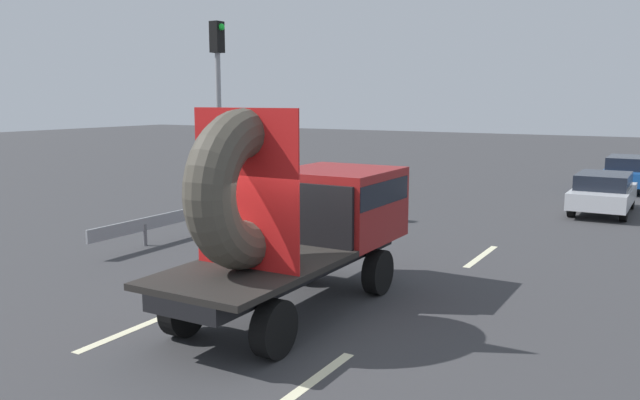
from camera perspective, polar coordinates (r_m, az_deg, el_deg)
The scene contains 10 objects.
ground_plane at distance 10.58m, azimuth -5.04°, elevation -11.15°, with size 120.00×120.00×0.00m, color #38383A.
flatbed_truck at distance 11.14m, azimuth -1.49°, elevation -1.09°, with size 2.02×5.57×3.51m.
distant_sedan at distance 22.42m, azimuth 23.93°, elevation 0.68°, with size 1.70×3.96×1.29m.
traffic_light at distance 19.54m, azimuth -9.04°, elevation 9.46°, with size 0.42×0.36×5.89m.
guardrail at distance 20.57m, azimuth -4.76°, elevation 0.28°, with size 0.10×14.23×0.71m.
lane_dash_left_near at distance 10.95m, azimuth -15.60°, elevation -10.74°, with size 2.63×0.16×0.01m, color beige.
lane_dash_left_far at distance 16.93m, azimuth 3.14°, elevation -3.41°, with size 2.58×0.16×0.01m, color beige.
lane_dash_right_near at distance 8.55m, azimuth -1.15°, elevation -16.17°, with size 2.34×0.16×0.01m, color beige.
lane_dash_right_far at distance 15.45m, azimuth 14.18°, elevation -4.88°, with size 2.34×0.16×0.01m, color beige.
oncoming_car at distance 28.52m, azimuth 25.89°, elevation 2.25°, with size 1.79×4.18×1.36m.
Camera 1 is at (5.75, -8.10, 3.64)m, focal length 35.89 mm.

